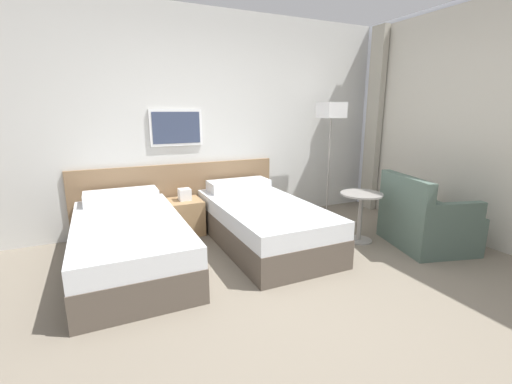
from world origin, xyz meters
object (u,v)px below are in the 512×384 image
Objects in this scene: bed_near_door at (130,242)px; floor_lamp at (331,118)px; bed_near_window at (262,222)px; nightstand at (186,216)px; armchair at (425,223)px; side_table at (361,208)px.

floor_lamp is at bearing 11.01° from bed_near_door.
bed_near_door and bed_near_window have the same top height.
nightstand is 0.56× the size of armchair.
bed_near_door is at bearing -168.99° from floor_lamp.
bed_near_door is 1.42m from bed_near_window.
side_table is 0.71m from armchair.
bed_near_window is at bearing -43.96° from nightstand.
bed_near_door is 3.35× the size of side_table.
side_table is (1.76, -1.11, 0.18)m from nightstand.
side_table is at bearing -104.15° from floor_lamp.
bed_near_door is 2.51m from side_table.
floor_lamp is (2.71, 0.53, 1.13)m from bed_near_door.
nightstand is 2.08m from side_table.
floor_lamp reaches higher than nightstand.
bed_near_door is 0.99m from nightstand.
armchair reaches higher than side_table.
nightstand is at bearing 136.04° from bed_near_window.
floor_lamp is 1.57× the size of armchair.
bed_near_window is (1.42, 0.00, 0.00)m from bed_near_door.
nightstand is 2.77m from armchair.
bed_near_window is 1.89× the size of armchair.
nightstand is 0.99× the size of side_table.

